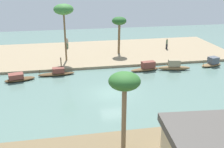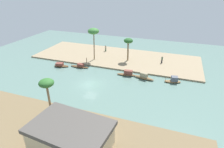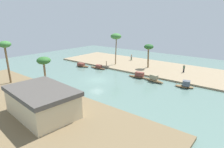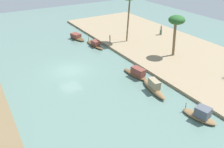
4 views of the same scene
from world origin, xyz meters
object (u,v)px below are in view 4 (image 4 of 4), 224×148
Objects in this scene: sampan_with_tall_canopy at (201,115)px; sampan_near_left_bank at (77,37)px; sampan_open_hull at (95,44)px; sampan_downstream_large at (154,87)px; person_on_near_bank at (161,31)px; palm_tree_left_near at (177,22)px; mooring_post at (110,39)px; sampan_upstream_small at (137,73)px.

sampan_near_left_bank is at bearing -11.21° from sampan_with_tall_canopy.
sampan_downstream_large reaches higher than sampan_open_hull.
sampan_open_hull is at bearing 7.12° from sampan_downstream_large.
palm_tree_left_near reaches higher than person_on_near_bank.
sampan_downstream_large is at bearing 167.77° from sampan_near_left_bank.
sampan_open_hull is 1.35× the size of sampan_with_tall_canopy.
sampan_near_left_bank is 2.15× the size of person_on_near_bank.
sampan_open_hull is 3.70× the size of mooring_post.
person_on_near_bank is 1.39× the size of mooring_post.
sampan_downstream_large is at bearing -7.75° from sampan_with_tall_canopy.
sampan_with_tall_canopy is at bearing -164.41° from sampan_downstream_large.
sampan_open_hull is 12.21m from person_on_near_bank.
sampan_near_left_bank is 4.66m from sampan_open_hull.
sampan_near_left_bank is at bearing 34.93° from mooring_post.
sampan_with_tall_canopy is at bearing 173.78° from sampan_upstream_small.
palm_tree_left_near reaches higher than sampan_upstream_small.
sampan_upstream_small is 1.19× the size of sampan_with_tall_canopy.
sampan_near_left_bank is 16.09m from sampan_upstream_small.
mooring_post reaches higher than sampan_open_hull.
person_on_near_bank is 9.73m from mooring_post.
sampan_with_tall_canopy is at bearing 146.61° from palm_tree_left_near.
sampan_downstream_large reaches higher than sampan_upstream_small.
sampan_downstream_large is 10.99m from palm_tree_left_near.
sampan_near_left_bank is 2.98× the size of mooring_post.
sampan_downstream_large is 2.55× the size of person_on_near_bank.
sampan_upstream_small is at bearing 169.46° from sampan_near_left_bank.
person_on_near_bank reaches higher than sampan_near_left_bank.
sampan_with_tall_canopy reaches higher than sampan_near_left_bank.
person_on_near_bank is (13.53, -12.86, 0.55)m from sampan_downstream_large.
person_on_near_bank is 0.30× the size of palm_tree_left_near.
palm_tree_left_near is at bearing -162.03° from sampan_near_left_bank.
sampan_downstream_large reaches higher than sampan_with_tall_canopy.
mooring_post reaches higher than sampan_with_tall_canopy.
mooring_post is at bearing -2.21° from sampan_downstream_large.
sampan_upstream_small is 0.92× the size of sampan_downstream_large.
palm_tree_left_near is (-8.95, -4.95, 4.17)m from mooring_post.
sampan_upstream_small is at bearing 104.75° from palm_tree_left_near.
person_on_near_bank is at bearing -45.71° from sampan_with_tall_canopy.
sampan_near_left_bank is 14.62m from person_on_near_bank.
sampan_near_left_bank is 0.84× the size of sampan_downstream_large.
person_on_near_bank is at bearing -101.16° from sampan_open_hull.
sampan_open_hull is 15.26m from sampan_downstream_large.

